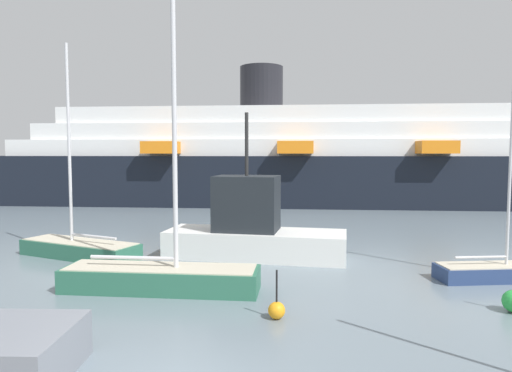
% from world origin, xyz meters
% --- Properties ---
extents(sailboat_0, '(7.30, 1.86, 12.24)m').
position_xyz_m(sailboat_0, '(-2.54, 7.17, 0.63)').
color(sailboat_0, '#2D6B51').
rests_on(sailboat_0, ground_plane).
extents(sailboat_1, '(4.97, 2.26, 8.56)m').
position_xyz_m(sailboat_1, '(10.46, 10.02, 0.42)').
color(sailboat_1, navy).
rests_on(sailboat_1, ground_plane).
extents(sailboat_3, '(6.56, 3.80, 10.38)m').
position_xyz_m(sailboat_3, '(-8.26, 11.97, 0.52)').
color(sailboat_3, '#2D6B51').
rests_on(sailboat_3, ground_plane).
extents(fishing_boat_1, '(8.96, 3.58, 7.05)m').
position_xyz_m(fishing_boat_1, '(0.19, 12.92, 1.37)').
color(fishing_boat_1, white).
rests_on(fishing_boat_1, ground_plane).
extents(channel_buoy_2, '(0.53, 0.53, 1.53)m').
position_xyz_m(channel_buoy_2, '(1.91, 4.78, 0.28)').
color(channel_buoy_2, orange).
rests_on(channel_buoy_2, ground_plane).
extents(cruise_ship, '(88.01, 15.48, 13.95)m').
position_xyz_m(cruise_ship, '(13.79, 38.36, 4.41)').
color(cruise_ship, black).
rests_on(cruise_ship, ground_plane).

